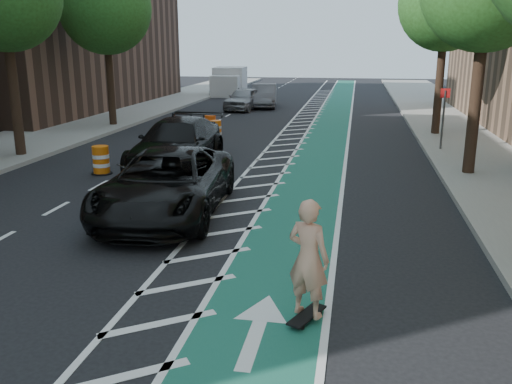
% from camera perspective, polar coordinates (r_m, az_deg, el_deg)
% --- Properties ---
extents(ground, '(120.00, 120.00, 0.00)m').
position_cam_1_polar(ground, '(11.45, -12.40, -6.06)').
color(ground, black).
rests_on(ground, ground).
extents(bike_lane, '(2.00, 90.00, 0.01)m').
position_cam_1_polar(bike_lane, '(20.25, 6.59, 3.54)').
color(bike_lane, '#185546').
rests_on(bike_lane, ground).
extents(buffer_strip, '(1.40, 90.00, 0.01)m').
position_cam_1_polar(buffer_strip, '(20.40, 2.38, 3.71)').
color(buffer_strip, silver).
rests_on(buffer_strip, ground).
extents(sidewalk_right, '(5.00, 90.00, 0.15)m').
position_cam_1_polar(sidewalk_right, '(20.86, 24.72, 2.76)').
color(sidewalk_right, gray).
rests_on(sidewalk_right, ground).
extents(sidewalk_left, '(5.00, 90.00, 0.15)m').
position_cam_1_polar(sidewalk_left, '(24.46, -24.14, 4.49)').
color(sidewalk_left, gray).
rests_on(sidewalk_left, ground).
extents(curb_right, '(0.12, 90.00, 0.16)m').
position_cam_1_polar(curb_right, '(20.38, 18.04, 3.17)').
color(curb_right, gray).
rests_on(curb_right, ground).
extents(curb_left, '(0.12, 90.00, 0.16)m').
position_cam_1_polar(curb_left, '(23.16, -19.12, 4.47)').
color(curb_left, gray).
rests_on(curb_left, ground).
extents(tree_r_d, '(4.20, 4.20, 7.90)m').
position_cam_1_polar(tree_r_d, '(26.10, 19.38, 18.17)').
color(tree_r_d, '#382619').
rests_on(tree_r_d, ground).
extents(tree_l_d, '(4.20, 4.20, 7.90)m').
position_cam_1_polar(tree_l_d, '(28.58, -15.61, 18.13)').
color(tree_l_d, '#382619').
rests_on(tree_l_d, ground).
extents(sign_post, '(0.35, 0.08, 2.47)m').
position_cam_1_polar(sign_post, '(22.21, 19.10, 7.36)').
color(sign_post, '#4C4C4C').
rests_on(sign_post, ground).
extents(skateboard, '(0.56, 0.86, 0.11)m').
position_cam_1_polar(skateboard, '(8.53, 5.38, -12.81)').
color(skateboard, black).
rests_on(skateboard, ground).
extents(skateboarder, '(0.79, 0.68, 1.84)m').
position_cam_1_polar(skateboarder, '(8.13, 5.54, -6.96)').
color(skateboarder, tan).
rests_on(skateboarder, skateboard).
extents(suv_near, '(3.05, 5.90, 1.59)m').
position_cam_1_polar(suv_near, '(13.51, -9.38, 0.93)').
color(suv_near, black).
rests_on(suv_near, ground).
extents(suv_far, '(2.37, 5.67, 1.64)m').
position_cam_1_polar(suv_far, '(18.70, -8.30, 5.04)').
color(suv_far, black).
rests_on(suv_far, ground).
extents(car_silver, '(2.20, 4.37, 1.43)m').
position_cam_1_polar(car_silver, '(35.22, -1.28, 9.79)').
color(car_silver, gray).
rests_on(car_silver, ground).
extents(car_grey, '(2.17, 4.74, 1.51)m').
position_cam_1_polar(car_grey, '(36.85, 0.84, 10.10)').
color(car_grey, '#5A595E').
rests_on(car_grey, ground).
extents(box_truck, '(2.78, 5.53, 2.24)m').
position_cam_1_polar(box_truck, '(45.98, -2.85, 11.47)').
color(box_truck, silver).
rests_on(box_truck, ground).
extents(barrel_a, '(0.67, 0.67, 0.92)m').
position_cam_1_polar(barrel_a, '(18.34, -16.00, 3.18)').
color(barrel_a, '#DB600B').
rests_on(barrel_a, ground).
extents(barrel_b, '(0.61, 0.61, 0.84)m').
position_cam_1_polar(barrel_b, '(24.26, -4.24, 6.48)').
color(barrel_b, orange).
rests_on(barrel_b, ground).
extents(barrel_c, '(0.65, 0.65, 0.89)m').
position_cam_1_polar(barrel_c, '(25.64, -4.82, 7.01)').
color(barrel_c, '#E3490B').
rests_on(barrel_c, ground).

